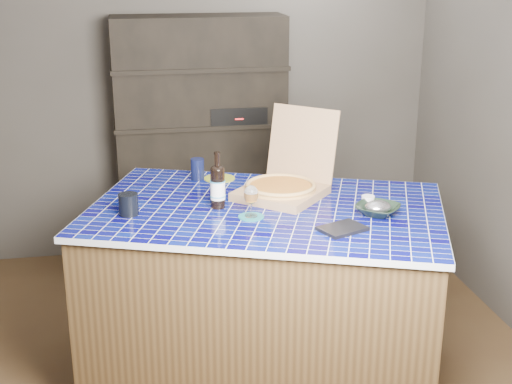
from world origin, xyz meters
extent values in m
plane|color=#513B22|center=(0.00, 0.00, 0.00)|extent=(3.50, 3.50, 0.00)
plane|color=#4C4842|center=(0.00, 1.75, 1.25)|extent=(3.50, 0.00, 3.50)
plane|color=#4C4842|center=(0.00, -1.75, 1.25)|extent=(3.50, 0.00, 3.50)
cube|color=black|center=(0.00, 1.53, 0.90)|extent=(1.20, 0.40, 1.80)
cube|color=black|center=(0.25, 1.48, 1.12)|extent=(0.40, 0.32, 0.12)
cube|color=#4E381E|center=(0.16, -0.13, 0.47)|extent=(2.00, 1.61, 0.94)
cube|color=#050448|center=(0.16, -0.13, 0.96)|extent=(2.05, 1.67, 0.03)
cube|color=#9D8251|center=(0.27, 0.02, 1.00)|extent=(0.56, 0.56, 0.04)
cube|color=#9D8251|center=(0.42, 0.20, 1.22)|extent=(0.36, 0.33, 0.39)
cylinder|color=tan|center=(0.27, 0.02, 1.03)|extent=(0.37, 0.37, 0.01)
cylinder|color=maroon|center=(0.27, 0.02, 1.04)|extent=(0.32, 0.32, 0.01)
torus|color=tan|center=(0.27, 0.02, 1.04)|extent=(0.37, 0.37, 0.02)
cylinder|color=black|center=(-0.08, -0.09, 1.08)|extent=(0.07, 0.07, 0.20)
ellipsoid|color=black|center=(-0.08, -0.09, 1.18)|extent=(0.07, 0.07, 0.04)
cylinder|color=black|center=(-0.08, -0.09, 1.23)|extent=(0.03, 0.03, 0.08)
cylinder|color=white|center=(-0.08, -0.09, 1.07)|extent=(0.07, 0.07, 0.09)
cylinder|color=#3995C4|center=(-0.08, -0.09, 1.04)|extent=(0.08, 0.08, 0.01)
cylinder|color=#3995C4|center=(-0.08, -0.09, 1.11)|extent=(0.08, 0.08, 0.01)
cylinder|color=#156971|center=(0.06, -0.26, 0.98)|extent=(0.13, 0.13, 0.01)
cylinder|color=white|center=(0.06, -0.26, 0.98)|extent=(0.06, 0.06, 0.00)
cylinder|color=white|center=(0.06, -0.26, 1.02)|extent=(0.01, 0.01, 0.07)
ellipsoid|color=white|center=(0.06, -0.26, 1.09)|extent=(0.07, 0.07, 0.10)
cylinder|color=orange|center=(0.06, -0.26, 1.08)|extent=(0.06, 0.06, 0.04)
cylinder|color=white|center=(0.06, -0.26, 1.11)|extent=(0.06, 0.06, 0.02)
cylinder|color=black|center=(-0.53, -0.11, 1.03)|extent=(0.10, 0.10, 0.11)
cube|color=black|center=(0.45, -0.50, 0.98)|extent=(0.25, 0.22, 0.02)
imported|color=black|center=(0.68, -0.33, 1.00)|extent=(0.30, 0.30, 0.05)
ellipsoid|color=silver|center=(0.68, -0.33, 1.01)|extent=(0.13, 0.11, 0.06)
cylinder|color=white|center=(0.67, -0.21, 1.00)|extent=(0.07, 0.07, 0.06)
cylinder|color=black|center=(-0.14, 0.41, 1.03)|extent=(0.08, 0.08, 0.12)
cylinder|color=olive|center=(-0.01, 0.40, 0.98)|extent=(0.18, 0.18, 0.01)
camera|label=1|loc=(-0.50, -3.48, 2.20)|focal=50.00mm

